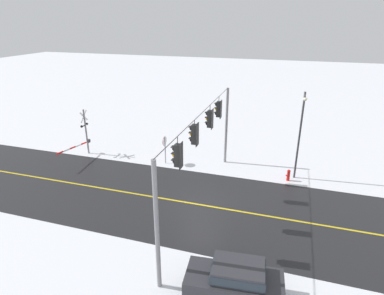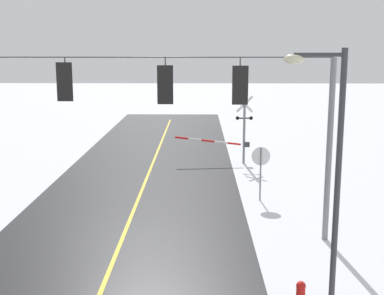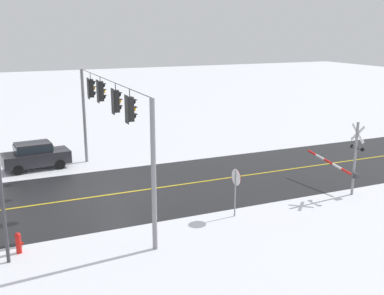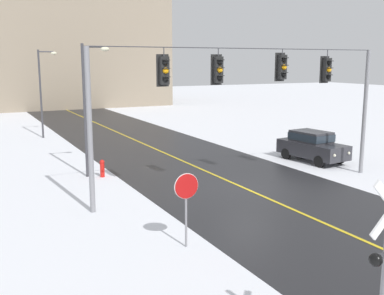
{
  "view_description": "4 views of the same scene",
  "coord_description": "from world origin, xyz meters",
  "px_view_note": "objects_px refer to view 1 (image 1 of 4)",
  "views": [
    {
      "loc": [
        17.11,
        4.7,
        11.15
      ],
      "look_at": [
        -1.41,
        -1.12,
        3.31
      ],
      "focal_mm": 30.12,
      "sensor_mm": 36.0,
      "label": 1
    },
    {
      "loc": [
        -2.65,
        16.89,
        6.49
      ],
      "look_at": [
        -2.39,
        -1.65,
        2.9
      ],
      "focal_mm": 48.16,
      "sensor_mm": 36.0,
      "label": 2
    },
    {
      "loc": [
        -23.53,
        5.59,
        8.74
      ],
      "look_at": [
        -3.66,
        -3.11,
        3.17
      ],
      "focal_mm": 43.48,
      "sensor_mm": 36.0,
      "label": 3
    },
    {
      "loc": [
        -11.22,
        -16.77,
        5.67
      ],
      "look_at": [
        -3.39,
        -1.24,
        2.41
      ],
      "focal_mm": 43.19,
      "sensor_mm": 36.0,
      "label": 4
    }
  ],
  "objects_px": {
    "parked_car_charcoal": "(235,280)",
    "streetlamp_near": "(301,129)",
    "stop_sign": "(165,144)",
    "fire_hydrant": "(288,175)",
    "railroad_crossing": "(83,133)"
  },
  "relations": [
    {
      "from": "railroad_crossing",
      "to": "fire_hydrant",
      "type": "distance_m",
      "value": 17.12
    },
    {
      "from": "railroad_crossing",
      "to": "fire_hydrant",
      "type": "bearing_deg",
      "value": 91.07
    },
    {
      "from": "parked_car_charcoal",
      "to": "fire_hydrant",
      "type": "relative_size",
      "value": 4.91
    },
    {
      "from": "stop_sign",
      "to": "streetlamp_near",
      "type": "distance_m",
      "value": 10.44
    },
    {
      "from": "stop_sign",
      "to": "railroad_crossing",
      "type": "xyz_separation_m",
      "value": [
        0.45,
        -7.28,
        0.28
      ]
    },
    {
      "from": "parked_car_charcoal",
      "to": "fire_hydrant",
      "type": "bearing_deg",
      "value": 171.24
    },
    {
      "from": "stop_sign",
      "to": "parked_car_charcoal",
      "type": "bearing_deg",
      "value": 33.76
    },
    {
      "from": "railroad_crossing",
      "to": "streetlamp_near",
      "type": "bearing_deg",
      "value": 92.43
    },
    {
      "from": "stop_sign",
      "to": "streetlamp_near",
      "type": "xyz_separation_m",
      "value": [
        -0.29,
        10.2,
        2.2
      ]
    },
    {
      "from": "streetlamp_near",
      "to": "parked_car_charcoal",
      "type": "bearing_deg",
      "value": -10.42
    },
    {
      "from": "stop_sign",
      "to": "fire_hydrant",
      "type": "bearing_deg",
      "value": 89.2
    },
    {
      "from": "streetlamp_near",
      "to": "fire_hydrant",
      "type": "distance_m",
      "value": 3.5
    },
    {
      "from": "streetlamp_near",
      "to": "fire_hydrant",
      "type": "relative_size",
      "value": 7.39
    },
    {
      "from": "stop_sign",
      "to": "parked_car_charcoal",
      "type": "height_order",
      "value": "stop_sign"
    },
    {
      "from": "parked_car_charcoal",
      "to": "streetlamp_near",
      "type": "xyz_separation_m",
      "value": [
        -12.2,
        2.24,
        2.96
      ]
    }
  ]
}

